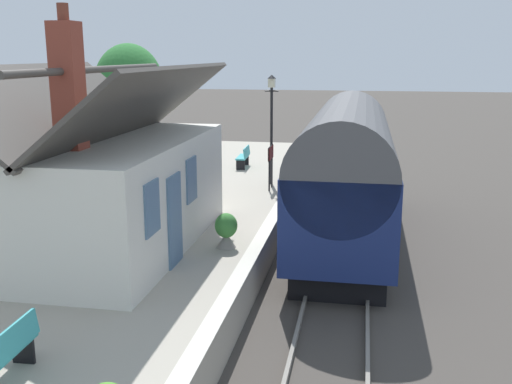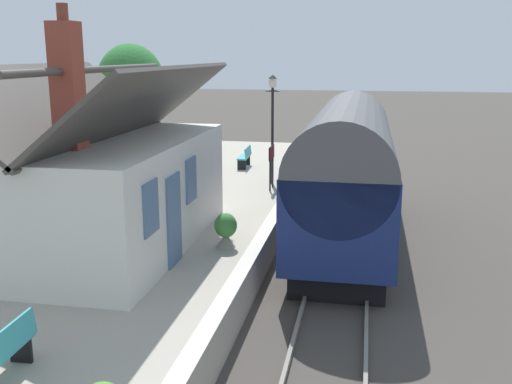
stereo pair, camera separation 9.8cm
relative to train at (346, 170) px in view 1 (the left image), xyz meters
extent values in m
plane|color=#423D38|center=(-2.19, 0.90, -2.22)|extent=(160.00, 160.00, 0.00)
cube|color=#A39B8C|center=(-2.19, 5.21, -1.74)|extent=(32.00, 6.62, 0.97)
cube|color=beige|center=(-2.19, 2.08, -1.25)|extent=(32.00, 0.36, 0.02)
cube|color=gray|center=(-2.19, -0.72, -2.15)|extent=(52.00, 0.08, 0.14)
cube|color=gray|center=(-2.19, 0.72, -2.15)|extent=(52.00, 0.08, 0.14)
cube|color=black|center=(-0.01, 0.00, -1.87)|extent=(9.96, 2.29, 0.70)
cube|color=navy|center=(-0.01, 0.00, -0.37)|extent=(10.82, 2.70, 2.30)
cylinder|color=#515154|center=(-0.01, 0.00, 0.78)|extent=(10.82, 2.65, 2.65)
cube|color=black|center=(-0.01, 1.36, -0.08)|extent=(9.20, 0.03, 0.80)
cylinder|color=black|center=(3.24, 0.00, -1.87)|extent=(0.70, 2.16, 0.70)
cylinder|color=black|center=(-3.25, 0.00, -1.87)|extent=(0.70, 2.16, 0.70)
cube|color=black|center=(5.42, 0.00, 0.03)|extent=(0.04, 2.16, 0.90)
cylinder|color=#F2EDCC|center=(5.44, 0.00, -0.95)|extent=(0.06, 0.24, 0.24)
cube|color=red|center=(5.48, 0.00, -1.40)|extent=(0.16, 2.56, 0.24)
cube|color=silver|center=(-4.60, 5.79, 0.10)|extent=(7.32, 4.19, 2.70)
cube|color=#47423D|center=(-4.60, 4.74, 2.28)|extent=(7.82, 2.35, 1.91)
cube|color=#47423D|center=(-4.60, 6.84, 2.28)|extent=(7.82, 2.35, 1.91)
cylinder|color=#47423D|center=(-4.60, 5.79, 3.12)|extent=(7.82, 0.16, 0.16)
cube|color=brown|center=(-6.11, 5.79, 2.80)|extent=(0.56, 0.56, 2.70)
cylinder|color=brown|center=(-6.11, 5.79, 4.33)|extent=(0.24, 0.24, 0.36)
cube|color=slate|center=(-5.62, 3.67, -0.20)|extent=(0.90, 0.06, 2.10)
cube|color=slate|center=(-7.02, 3.67, 0.45)|extent=(0.80, 0.05, 1.10)
cube|color=slate|center=(-4.22, 3.67, 0.45)|extent=(0.80, 0.05, 1.10)
cube|color=teal|center=(-10.91, 4.61, -0.80)|extent=(1.41, 0.45, 0.06)
cube|color=teal|center=(-10.90, 4.43, -0.57)|extent=(1.40, 0.16, 0.40)
cube|color=black|center=(-10.35, 4.63, -1.03)|extent=(0.07, 0.36, 0.44)
cube|color=teal|center=(6.35, 4.56, -0.80)|extent=(1.42, 0.46, 0.06)
cube|color=teal|center=(6.36, 4.38, -0.57)|extent=(1.40, 0.17, 0.40)
cube|color=black|center=(5.79, 4.54, -1.03)|extent=(0.08, 0.36, 0.44)
cube|color=black|center=(6.91, 4.59, -1.03)|extent=(0.08, 0.36, 0.44)
cylinder|color=#9E5138|center=(0.97, 5.15, -1.11)|extent=(0.40, 0.40, 0.28)
ellipsoid|color=#2D7233|center=(0.97, 5.15, -0.77)|extent=(0.58, 0.58, 0.48)
cone|color=gray|center=(-4.23, 2.80, -1.07)|extent=(0.49, 0.49, 0.37)
cylinder|color=gray|center=(-4.23, 2.80, -1.22)|extent=(0.27, 0.27, 0.06)
ellipsoid|color=#3D8438|center=(-4.23, 2.80, -0.68)|extent=(0.57, 0.57, 0.62)
cone|color=#D42872|center=(-4.23, 2.80, -0.48)|extent=(0.12, 0.12, 0.23)
cylinder|color=black|center=(3.35, 2.86, 0.53)|extent=(0.10, 0.10, 3.58)
cylinder|color=black|center=(3.35, 2.86, 2.17)|extent=(0.05, 0.50, 0.05)
cube|color=beige|center=(3.35, 2.86, 2.46)|extent=(0.24, 0.24, 0.32)
cone|color=black|center=(3.35, 2.86, 2.68)|extent=(0.32, 0.32, 0.14)
cylinder|color=black|center=(2.13, 2.73, -0.70)|extent=(0.06, 0.06, 1.10)
cylinder|color=black|center=(2.73, 2.73, -0.70)|extent=(0.06, 0.06, 1.10)
cube|color=maroon|center=(2.43, 2.73, 0.07)|extent=(0.90, 0.06, 0.44)
cube|color=black|center=(2.43, 2.73, 0.07)|extent=(0.96, 0.03, 0.50)
cylinder|color=#4C3828|center=(10.82, 11.35, -0.84)|extent=(0.44, 0.44, 2.76)
ellipsoid|color=#2D7233|center=(10.82, 11.35, 1.97)|extent=(3.94, 3.38, 4.08)
camera|label=1|loc=(-17.99, -0.47, 3.49)|focal=41.49mm
camera|label=2|loc=(-17.97, -0.57, 3.49)|focal=41.49mm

